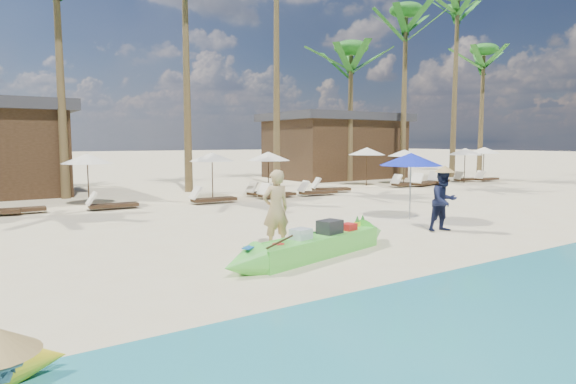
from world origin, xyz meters
TOP-DOWN VIEW (x-y plane):
  - ground at (0.00, 0.00)m, footprint 240.00×240.00m
  - wet_sand_strip at (0.00, -5.00)m, footprint 240.00×4.50m
  - green_canoe at (-0.54, -0.11)m, footprint 5.60×1.70m
  - tourist at (-0.91, 0.96)m, footprint 0.69×0.48m
  - vendor_green at (4.06, 0.28)m, footprint 0.92×0.77m
  - blue_umbrella at (4.81, 2.19)m, footprint 1.95×1.95m
  - lounger_4_right at (-5.59, 10.20)m, footprint 1.81×0.59m
  - resort_parasol_5 at (-2.97, 11.36)m, footprint 1.94×1.94m
  - lounger_5_left at (-2.58, 9.66)m, footprint 1.80×0.62m
  - resort_parasol_6 at (2.01, 10.90)m, footprint 1.93×1.93m
  - lounger_6_left at (1.17, 9.23)m, footprint 1.88×0.63m
  - lounger_6_right at (4.23, 9.33)m, footprint 1.85×0.75m
  - resort_parasol_7 at (4.23, 9.90)m, footprint 1.95×1.95m
  - lounger_7_left at (4.24, 10.45)m, footprint 1.82×0.81m
  - lounger_7_right at (6.31, 9.19)m, footprint 1.88×0.77m
  - resort_parasol_8 at (11.62, 11.65)m, footprint 2.06×2.06m
  - lounger_8_left at (7.64, 9.94)m, footprint 2.00×1.15m
  - resort_parasol_9 at (14.20, 11.31)m, footprint 1.93×1.93m
  - lounger_9_left at (12.85, 9.95)m, footprint 1.84×0.58m
  - lounger_9_right at (13.95, 9.68)m, footprint 2.08×1.14m
  - resort_parasol_10 at (17.92, 9.97)m, footprint 2.00×2.00m
  - lounger_10_left at (15.82, 10.16)m, footprint 2.05×1.20m
  - lounger_10_right at (18.41, 10.34)m, footprint 1.67×0.52m
  - resort_parasol_11 at (20.90, 10.77)m, footprint 2.04×2.04m
  - lounger_11_left at (19.82, 9.81)m, footprint 1.76×0.55m
  - palm_6 at (12.84, 14.52)m, footprint 2.08×2.08m
  - palm_7 at (16.57, 13.68)m, footprint 2.08×2.08m
  - palm_8 at (21.07, 13.33)m, footprint 2.08×2.08m
  - palm_9 at (26.21, 14.81)m, footprint 2.08×2.08m
  - pavilion_east at (14.00, 17.50)m, footprint 8.80×6.60m

SIDE VIEW (x-z plane):
  - ground at x=0.00m, z-range 0.00..0.00m
  - wet_sand_strip at x=0.00m, z-range 0.00..0.01m
  - lounger_10_right at x=18.41m, z-range -0.09..0.47m
  - lounger_7_left at x=4.24m, z-range -0.10..0.50m
  - lounger_11_left at x=19.82m, z-range -0.10..0.50m
  - lounger_5_left at x=-2.58m, z-range -0.10..0.50m
  - lounger_4_right at x=-5.59m, z-range -0.10..0.51m
  - lounger_6_right at x=4.23m, z-range -0.10..0.51m
  - lounger_7_right at x=6.31m, z-range -0.10..0.52m
  - lounger_9_left at x=12.85m, z-range -0.10..0.52m
  - lounger_6_left at x=1.17m, z-range -0.11..0.53m
  - lounger_8_left at x=7.64m, z-range -0.11..0.54m
  - lounger_10_left at x=15.82m, z-range -0.11..0.56m
  - lounger_9_right at x=13.95m, z-range -0.11..0.56m
  - green_canoe at x=-0.54m, z-range -0.12..0.60m
  - vendor_green at x=4.06m, z-range 0.00..1.68m
  - tourist at x=-0.91m, z-range 0.00..1.82m
  - resort_parasol_6 at x=2.01m, z-range 0.80..2.79m
  - resort_parasol_9 at x=14.20m, z-range 0.80..2.79m
  - resort_parasol_5 at x=-2.97m, z-range 0.80..2.80m
  - resort_parasol_7 at x=4.23m, z-range 0.81..2.81m
  - resort_parasol_10 at x=17.92m, z-range 0.83..2.88m
  - resort_parasol_11 at x=20.90m, z-range 0.84..2.94m
  - blue_umbrella at x=4.81m, z-range 0.85..2.95m
  - resort_parasol_8 at x=11.62m, z-range 0.85..2.98m
  - pavilion_east at x=14.00m, z-range 0.05..4.35m
  - palm_6 at x=12.84m, z-range 2.79..11.31m
  - palm_9 at x=26.21m, z-range 3.14..12.97m
  - palm_7 at x=16.57m, z-range 3.46..14.53m
  - palm_8 at x=21.07m, z-range 3.83..16.53m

